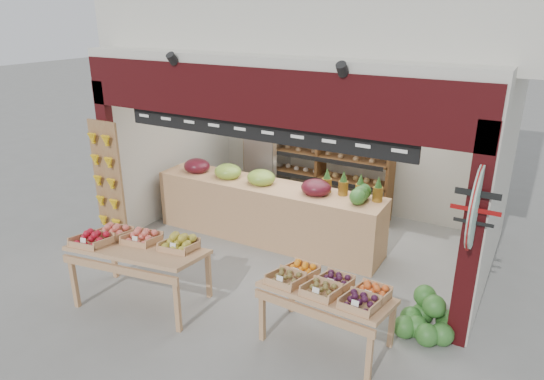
{
  "coord_description": "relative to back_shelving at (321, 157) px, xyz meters",
  "views": [
    {
      "loc": [
        3.23,
        -6.2,
        3.66
      ],
      "look_at": [
        -0.23,
        -0.2,
        1.07
      ],
      "focal_mm": 32.0,
      "sensor_mm": 36.0,
      "label": 1
    }
  ],
  "objects": [
    {
      "name": "watermelon_pile",
      "position": [
        2.73,
        -2.85,
        -0.89
      ],
      "size": [
        0.74,
        0.69,
        0.52
      ],
      "color": "#1A4B19",
      "rests_on": "ground"
    },
    {
      "name": "display_table_right",
      "position": [
        1.75,
        -3.61,
        -0.35
      ],
      "size": [
        1.47,
        0.86,
        0.93
      ],
      "color": "tan",
      "rests_on": "ground"
    },
    {
      "name": "banana_board",
      "position": [
        -2.41,
        -2.96,
        0.04
      ],
      "size": [
        0.6,
        0.15,
        1.8
      ],
      "color": "olive",
      "rests_on": "ground"
    },
    {
      "name": "display_table_left",
      "position": [
        -0.81,
        -3.99,
        -0.28
      ],
      "size": [
        1.77,
        1.18,
        1.04
      ],
      "color": "tan",
      "rests_on": "ground"
    },
    {
      "name": "mid_counter",
      "position": [
        -0.25,
        -1.59,
        -0.54
      ],
      "size": [
        3.93,
        0.83,
        1.21
      ],
      "color": "tan",
      "rests_on": "ground"
    },
    {
      "name": "back_shelving",
      "position": [
        0.0,
        0.0,
        0.0
      ],
      "size": [
        2.73,
        0.45,
        1.71
      ],
      "color": "brown",
      "rests_on": "ground"
    },
    {
      "name": "refrigerator",
      "position": [
        -1.18,
        0.05,
        -0.15
      ],
      "size": [
        0.78,
        0.78,
        1.85
      ],
      "primitive_type": "cube",
      "rotation": [
        0.0,
        0.0,
        0.09
      ],
      "color": "#AAADB0",
      "rests_on": "ground"
    },
    {
      "name": "ground",
      "position": [
        0.32,
        -1.78,
        -1.08
      ],
      "size": [
        60.0,
        60.0,
        0.0
      ],
      "primitive_type": "plane",
      "color": "slate",
      "rests_on": "ground"
    },
    {
      "name": "cardboard_stack",
      "position": [
        -0.97,
        -0.87,
        -0.81
      ],
      "size": [
        1.07,
        0.83,
        0.73
      ],
      "color": "beige",
      "rests_on": "ground"
    },
    {
      "name": "gift_sign",
      "position": [
        3.07,
        -2.93,
        0.67
      ],
      "size": [
        0.04,
        0.93,
        0.92
      ],
      "color": "silver",
      "rests_on": "ground"
    }
  ]
}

